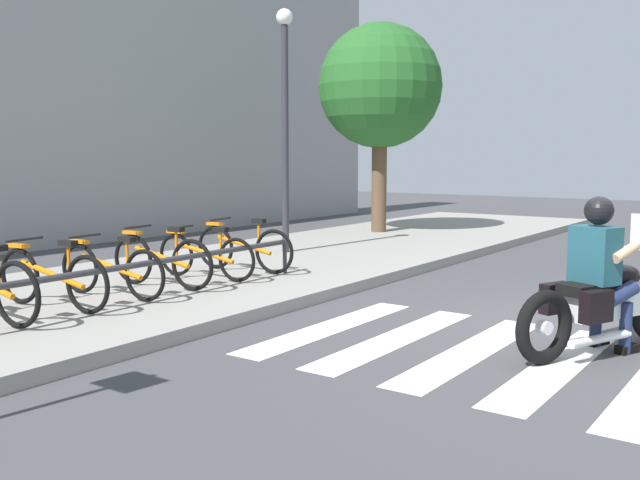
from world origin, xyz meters
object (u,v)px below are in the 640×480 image
bicycle_1 (52,278)px  bicycle_4 (205,255)px  rider (600,263)px  bicycle_2 (111,269)px  bicycle_5 (244,247)px  street_lamp (285,110)px  bike_rack (169,262)px  tree_near_rack (380,87)px  bicycle_3 (162,260)px  motorcycle (604,302)px

bicycle_1 → bicycle_4: (2.34, 0.00, -0.02)m
rider → bicycle_2: bearing=105.4°
bicycle_5 → street_lamp: 3.02m
bicycle_5 → bike_rack: bearing=-164.2°
tree_near_rack → bicycle_3: bearing=-170.7°
motorcycle → bicycle_1: 5.65m
bicycle_3 → tree_near_rack: size_ratio=0.35×
rider → bicycle_5: size_ratio=0.87×
rider → bicycle_1: (-2.20, 5.14, -0.33)m
motorcycle → rider: bearing=154.1°
bicycle_2 → bicycle_3: bicycle_3 is taller
bicycle_4 → street_lamp: 3.60m
bicycle_3 → bicycle_2: bearing=179.9°
bicycle_5 → bike_rack: (-1.95, -0.55, 0.07)m
bicycle_1 → street_lamp: (5.14, 0.81, 2.09)m
street_lamp → bicycle_2: bearing=-169.4°
bicycle_1 → street_lamp: 5.61m
motorcycle → bicycle_2: 5.39m
bicycle_2 → street_lamp: street_lamp is taller
bicycle_1 → bicycle_4: bicycle_1 is taller
bicycle_4 → street_lamp: street_lamp is taller
motorcycle → bicycle_1: size_ratio=1.23×
motorcycle → bicycle_5: size_ratio=1.25×
motorcycle → bike_rack: bearing=103.3°
bicycle_4 → bike_rack: bearing=-154.6°
street_lamp → bicycle_4: bearing=-163.8°
rider → street_lamp: size_ratio=0.34×
bicycle_5 → street_lamp: bearing=22.0°
bicycle_4 → bicycle_3: bearing=-179.9°
bicycle_3 → bicycle_5: (1.56, 0.00, -0.00)m
bicycle_1 → tree_near_rack: size_ratio=0.36×
rider → bike_rack: rider is taller
bicycle_5 → tree_near_rack: tree_near_rack is taller
rider → tree_near_rack: bearing=43.1°
rider → tree_near_rack: tree_near_rack is taller
tree_near_rack → bicycle_4: bearing=-169.7°
motorcycle → street_lamp: 6.98m
bicycle_1 → street_lamp: bearing=9.0°
bicycle_2 → rider: bearing=-74.6°
bicycle_2 → bicycle_4: (1.56, 0.00, -0.01)m
bicycle_2 → tree_near_rack: 8.78m
motorcycle → tree_near_rack: (6.74, 6.39, 2.84)m
bicycle_5 → street_lamp: street_lamp is taller
bicycle_3 → street_lamp: bearing=12.8°
motorcycle → bicycle_4: bearing=89.1°
bike_rack → bicycle_3: bearing=54.8°
rider → bicycle_3: rider is taller
bike_rack → street_lamp: (3.97, 1.37, 2.02)m
motorcycle → bicycle_5: motorcycle is taller
bike_rack → street_lamp: bearing=19.0°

